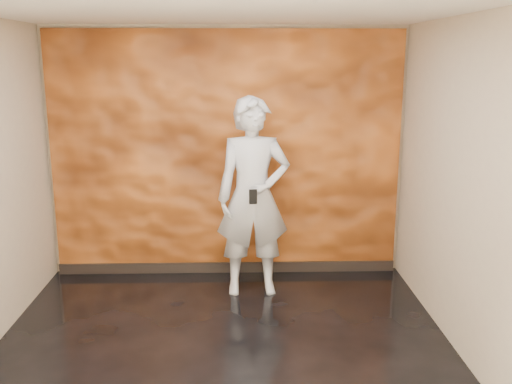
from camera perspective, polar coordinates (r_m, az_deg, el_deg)
room at (r=4.50m, az=-3.54°, el=-0.28°), size 4.02×4.02×2.81m
feature_wall at (r=6.42m, az=-2.98°, el=3.68°), size 3.90×0.06×2.75m
baseboard at (r=6.73m, az=-2.85°, el=-7.52°), size 3.90×0.04×0.12m
man at (r=5.91m, az=-0.28°, el=-0.51°), size 0.79×0.54×2.08m
phone at (r=5.63m, az=-0.30°, el=-0.47°), size 0.08×0.02×0.15m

